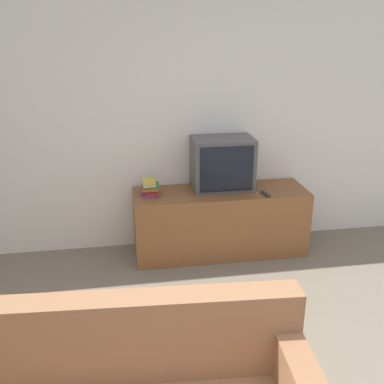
# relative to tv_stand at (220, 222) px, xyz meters

# --- Properties ---
(wall_back) EXTENTS (9.00, 0.06, 2.60)m
(wall_back) POSITION_rel_tv_stand_xyz_m (-0.43, 0.32, 0.97)
(wall_back) COLOR white
(wall_back) RESTS_ON ground_plane
(tv_stand) EXTENTS (1.69, 0.53, 0.65)m
(tv_stand) POSITION_rel_tv_stand_xyz_m (0.00, 0.00, 0.00)
(tv_stand) COLOR brown
(tv_stand) RESTS_ON ground_plane
(television) EXTENTS (0.59, 0.38, 0.51)m
(television) POSITION_rel_tv_stand_xyz_m (0.03, 0.08, 0.58)
(television) COLOR #4C4C51
(television) RESTS_ON tv_stand
(book_stack) EXTENTS (0.18, 0.24, 0.14)m
(book_stack) POSITION_rel_tv_stand_xyz_m (-0.69, 0.02, 0.40)
(book_stack) COLOR #7A3884
(book_stack) RESTS_ON tv_stand
(remote_on_stand) EXTENTS (0.06, 0.15, 0.02)m
(remote_on_stand) POSITION_rel_tv_stand_xyz_m (0.40, -0.17, 0.34)
(remote_on_stand) COLOR #2D2D2D
(remote_on_stand) RESTS_ON tv_stand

